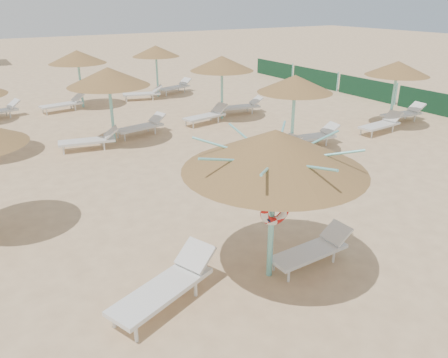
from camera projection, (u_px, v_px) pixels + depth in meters
ground at (261, 266)px, 8.71m from camera, size 120.00×120.00×0.00m
main_palapa at (275, 151)px, 7.46m from camera, size 3.24×3.24×2.90m
lounger_main_a at (167, 285)px, 7.52m from camera, size 2.22×1.38×0.78m
lounger_main_b at (313, 249)px, 8.70m from camera, size 1.81×0.60×0.65m
palapa_field at (134, 74)px, 16.56m from camera, size 19.28×14.31×2.72m
windbreak_fence at (367, 89)px, 23.08m from camera, size 0.08×19.84×1.10m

